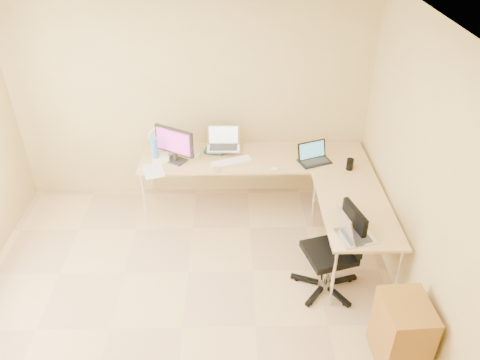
{
  "coord_description": "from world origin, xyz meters",
  "views": [
    {
      "loc": [
        0.48,
        -2.87,
        3.51
      ],
      "look_at": [
        0.55,
        1.1,
        0.9
      ],
      "focal_mm": 35.1,
      "sensor_mm": 36.0,
      "label": 1
    }
  ],
  "objects_px": {
    "water_bottle": "(155,150)",
    "laptop_black": "(315,154)",
    "desk_main": "(253,183)",
    "laptop_center": "(223,139)",
    "office_chair": "(329,249)",
    "laptop_return": "(357,226)",
    "monitor": "(175,145)",
    "cabinet": "(402,332)",
    "keyboard": "(231,162)",
    "mug": "(197,155)",
    "desk_fan": "(158,139)",
    "desk_return": "(351,235)"
  },
  "relations": [
    {
      "from": "keyboard",
      "to": "desk_fan",
      "type": "xyz_separation_m",
      "value": [
        -0.87,
        0.33,
        0.12
      ]
    },
    {
      "from": "desk_main",
      "to": "water_bottle",
      "type": "bearing_deg",
      "value": -175.01
    },
    {
      "from": "laptop_return",
      "to": "monitor",
      "type": "bearing_deg",
      "value": 38.41
    },
    {
      "from": "desk_main",
      "to": "cabinet",
      "type": "distance_m",
      "value": 2.49
    },
    {
      "from": "desk_return",
      "to": "laptop_black",
      "type": "distance_m",
      "value": 1.03
    },
    {
      "from": "desk_main",
      "to": "office_chair",
      "type": "xyz_separation_m",
      "value": [
        0.67,
        -1.36,
        0.14
      ]
    },
    {
      "from": "keyboard",
      "to": "office_chair",
      "type": "relative_size",
      "value": 0.5
    },
    {
      "from": "laptop_black",
      "to": "water_bottle",
      "type": "bearing_deg",
      "value": 157.8
    },
    {
      "from": "desk_main",
      "to": "cabinet",
      "type": "bearing_deg",
      "value": -63.13
    },
    {
      "from": "laptop_black",
      "to": "cabinet",
      "type": "height_order",
      "value": "laptop_black"
    },
    {
      "from": "desk_return",
      "to": "mug",
      "type": "bearing_deg",
      "value": 148.99
    },
    {
      "from": "keyboard",
      "to": "office_chair",
      "type": "height_order",
      "value": "office_chair"
    },
    {
      "from": "laptop_black",
      "to": "laptop_return",
      "type": "xyz_separation_m",
      "value": [
        0.18,
        -1.32,
        0.01
      ]
    },
    {
      "from": "laptop_center",
      "to": "laptop_return",
      "type": "height_order",
      "value": "laptop_center"
    },
    {
      "from": "laptop_center",
      "to": "water_bottle",
      "type": "height_order",
      "value": "water_bottle"
    },
    {
      "from": "desk_fan",
      "to": "cabinet",
      "type": "relative_size",
      "value": 0.42
    },
    {
      "from": "water_bottle",
      "to": "office_chair",
      "type": "height_order",
      "value": "water_bottle"
    },
    {
      "from": "water_bottle",
      "to": "cabinet",
      "type": "relative_size",
      "value": 0.49
    },
    {
      "from": "laptop_black",
      "to": "laptop_return",
      "type": "height_order",
      "value": "laptop_return"
    },
    {
      "from": "desk_main",
      "to": "keyboard",
      "type": "relative_size",
      "value": 5.62
    },
    {
      "from": "monitor",
      "to": "cabinet",
      "type": "height_order",
      "value": "monitor"
    },
    {
      "from": "laptop_center",
      "to": "cabinet",
      "type": "height_order",
      "value": "laptop_center"
    },
    {
      "from": "water_bottle",
      "to": "laptop_black",
      "type": "bearing_deg",
      "value": -1.04
    },
    {
      "from": "keyboard",
      "to": "laptop_return",
      "type": "xyz_separation_m",
      "value": [
        1.13,
        -1.33,
        0.11
      ]
    },
    {
      "from": "desk_main",
      "to": "mug",
      "type": "height_order",
      "value": "mug"
    },
    {
      "from": "laptop_return",
      "to": "desk_return",
      "type": "bearing_deg",
      "value": -27.01
    },
    {
      "from": "laptop_black",
      "to": "office_chair",
      "type": "distance_m",
      "value": 1.28
    },
    {
      "from": "monitor",
      "to": "desk_return",
      "type": "bearing_deg",
      "value": 4.21
    },
    {
      "from": "desk_fan",
      "to": "desk_return",
      "type": "bearing_deg",
      "value": -42.8
    },
    {
      "from": "desk_main",
      "to": "laptop_center",
      "type": "xyz_separation_m",
      "value": [
        -0.36,
        0.12,
        0.54
      ]
    },
    {
      "from": "desk_return",
      "to": "water_bottle",
      "type": "bearing_deg",
      "value": 156.78
    },
    {
      "from": "desk_main",
      "to": "keyboard",
      "type": "xyz_separation_m",
      "value": [
        -0.26,
        -0.13,
        0.38
      ]
    },
    {
      "from": "office_chair",
      "to": "desk_return",
      "type": "bearing_deg",
      "value": 34.14
    },
    {
      "from": "monitor",
      "to": "laptop_center",
      "type": "distance_m",
      "value": 0.58
    },
    {
      "from": "laptop_return",
      "to": "desk_fan",
      "type": "bearing_deg",
      "value": 36.58
    },
    {
      "from": "laptop_black",
      "to": "cabinet",
      "type": "distance_m",
      "value": 2.19
    },
    {
      "from": "keyboard",
      "to": "office_chair",
      "type": "distance_m",
      "value": 1.57
    },
    {
      "from": "water_bottle",
      "to": "office_chair",
      "type": "xyz_separation_m",
      "value": [
        1.79,
        -1.27,
        -0.38
      ]
    },
    {
      "from": "laptop_return",
      "to": "cabinet",
      "type": "xyz_separation_m",
      "value": [
        0.26,
        -0.76,
        -0.49
      ]
    },
    {
      "from": "monitor",
      "to": "office_chair",
      "type": "xyz_separation_m",
      "value": [
        1.57,
        -1.28,
        -0.44
      ]
    },
    {
      "from": "laptop_center",
      "to": "laptop_black",
      "type": "height_order",
      "value": "laptop_center"
    },
    {
      "from": "desk_return",
      "to": "cabinet",
      "type": "relative_size",
      "value": 2.06
    },
    {
      "from": "monitor",
      "to": "keyboard",
      "type": "distance_m",
      "value": 0.67
    },
    {
      "from": "keyboard",
      "to": "cabinet",
      "type": "relative_size",
      "value": 0.75
    },
    {
      "from": "monitor",
      "to": "cabinet",
      "type": "xyz_separation_m",
      "value": [
        2.02,
        -2.14,
        -0.58
      ]
    },
    {
      "from": "laptop_return",
      "to": "mug",
      "type": "bearing_deg",
      "value": 33.04
    },
    {
      "from": "mug",
      "to": "keyboard",
      "type": "bearing_deg",
      "value": -15.43
    },
    {
      "from": "desk_main",
      "to": "monitor",
      "type": "bearing_deg",
      "value": -174.84
    },
    {
      "from": "mug",
      "to": "laptop_return",
      "type": "relative_size",
      "value": 0.25
    },
    {
      "from": "desk_main",
      "to": "monitor",
      "type": "distance_m",
      "value": 1.07
    }
  ]
}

